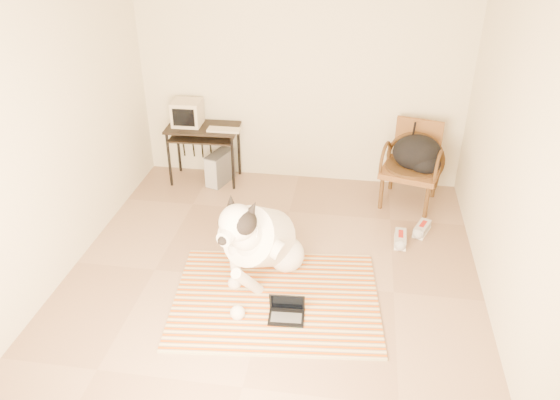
% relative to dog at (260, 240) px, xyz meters
% --- Properties ---
extents(floor, '(4.50, 4.50, 0.00)m').
position_rel_dog_xyz_m(floor, '(0.11, -0.06, -0.42)').
color(floor, '#9A785E').
rests_on(floor, ground).
extents(wall_back, '(4.50, 0.00, 4.50)m').
position_rel_dog_xyz_m(wall_back, '(0.11, 2.19, 0.93)').
color(wall_back, beige).
rests_on(wall_back, floor).
extents(wall_front, '(4.50, 0.00, 4.50)m').
position_rel_dog_xyz_m(wall_front, '(0.11, -2.31, 0.93)').
color(wall_front, beige).
rests_on(wall_front, floor).
extents(wall_left, '(0.00, 4.50, 4.50)m').
position_rel_dog_xyz_m(wall_left, '(-1.89, -0.06, 0.93)').
color(wall_left, beige).
rests_on(wall_left, floor).
extents(wall_right, '(0.00, 4.50, 4.50)m').
position_rel_dog_xyz_m(wall_right, '(2.11, -0.06, 0.93)').
color(wall_right, beige).
rests_on(wall_right, floor).
extents(rug, '(2.01, 1.61, 0.02)m').
position_rel_dog_xyz_m(rug, '(0.21, -0.33, -0.41)').
color(rug, '#C74B08').
rests_on(rug, floor).
extents(dog, '(0.78, 1.44, 1.05)m').
position_rel_dog_xyz_m(dog, '(0.00, 0.00, 0.00)').
color(dog, white).
rests_on(dog, rug).
extents(laptop, '(0.33, 0.25, 0.22)m').
position_rel_dog_xyz_m(laptop, '(0.34, -0.56, -0.34)').
color(laptop, black).
rests_on(laptop, rug).
extents(computer_desk, '(0.90, 0.52, 0.74)m').
position_rel_dog_xyz_m(computer_desk, '(-1.07, 1.90, 0.22)').
color(computer_desk, black).
rests_on(computer_desk, floor).
extents(crt_monitor, '(0.35, 0.34, 0.31)m').
position_rel_dog_xyz_m(crt_monitor, '(-1.26, 1.94, 0.48)').
color(crt_monitor, beige).
rests_on(crt_monitor, computer_desk).
extents(desk_keyboard, '(0.40, 0.15, 0.03)m').
position_rel_dog_xyz_m(desk_keyboard, '(-0.77, 1.81, 0.34)').
color(desk_keyboard, beige).
rests_on(desk_keyboard, computer_desk).
extents(pc_tower, '(0.31, 0.47, 0.41)m').
position_rel_dog_xyz_m(pc_tower, '(-0.87, 1.86, -0.21)').
color(pc_tower, '#4C4C4E').
rests_on(pc_tower, floor).
extents(rattan_chair, '(0.77, 0.75, 0.97)m').
position_rel_dog_xyz_m(rattan_chair, '(1.50, 1.75, 0.07)').
color(rattan_chair, brown).
rests_on(rattan_chair, floor).
extents(backpack, '(0.56, 0.49, 0.41)m').
position_rel_dog_xyz_m(backpack, '(1.56, 1.70, 0.22)').
color(backpack, black).
rests_on(backpack, rattan_chair).
extents(sneaker_left, '(0.14, 0.31, 0.11)m').
position_rel_dog_xyz_m(sneaker_left, '(1.38, 0.79, -0.37)').
color(sneaker_left, white).
rests_on(sneaker_left, floor).
extents(sneaker_right, '(0.23, 0.32, 0.11)m').
position_rel_dog_xyz_m(sneaker_right, '(1.62, 1.03, -0.37)').
color(sneaker_right, white).
rests_on(sneaker_right, floor).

